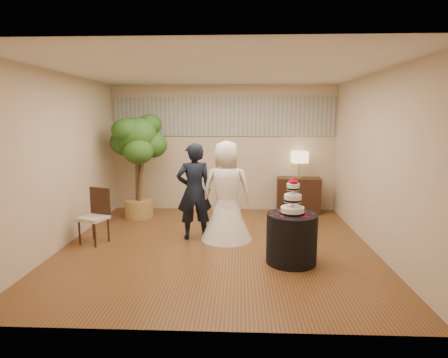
{
  "coord_description": "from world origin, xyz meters",
  "views": [
    {
      "loc": [
        0.36,
        -5.9,
        2.1
      ],
      "look_at": [
        0.1,
        0.4,
        1.05
      ],
      "focal_mm": 30.0,
      "sensor_mm": 36.0,
      "label": 1
    }
  ],
  "objects_px": {
    "bride": "(226,191)",
    "wedding_cake": "(293,196)",
    "cake_table": "(292,238)",
    "console": "(298,195)",
    "side_chair": "(93,216)",
    "ficus_tree": "(137,166)",
    "table_lamp": "(299,165)",
    "groom": "(194,191)"
  },
  "relations": [
    {
      "from": "bride",
      "to": "cake_table",
      "type": "bearing_deg",
      "value": 130.66
    },
    {
      "from": "groom",
      "to": "bride",
      "type": "bearing_deg",
      "value": 163.88
    },
    {
      "from": "table_lamp",
      "to": "side_chair",
      "type": "distance_m",
      "value": 4.38
    },
    {
      "from": "groom",
      "to": "side_chair",
      "type": "distance_m",
      "value": 1.73
    },
    {
      "from": "side_chair",
      "to": "wedding_cake",
      "type": "bearing_deg",
      "value": 7.75
    },
    {
      "from": "table_lamp",
      "to": "console",
      "type": "bearing_deg",
      "value": 0.0
    },
    {
      "from": "cake_table",
      "to": "side_chair",
      "type": "bearing_deg",
      "value": 167.31
    },
    {
      "from": "groom",
      "to": "table_lamp",
      "type": "height_order",
      "value": "groom"
    },
    {
      "from": "console",
      "to": "table_lamp",
      "type": "height_order",
      "value": "table_lamp"
    },
    {
      "from": "groom",
      "to": "table_lamp",
      "type": "distance_m",
      "value": 2.81
    },
    {
      "from": "groom",
      "to": "wedding_cake",
      "type": "relative_size",
      "value": 3.16
    },
    {
      "from": "console",
      "to": "table_lamp",
      "type": "distance_m",
      "value": 0.68
    },
    {
      "from": "bride",
      "to": "wedding_cake",
      "type": "relative_size",
      "value": 3.24
    },
    {
      "from": "cake_table",
      "to": "console",
      "type": "bearing_deg",
      "value": 79.44
    },
    {
      "from": "wedding_cake",
      "to": "ficus_tree",
      "type": "bearing_deg",
      "value": 140.55
    },
    {
      "from": "cake_table",
      "to": "side_chair",
      "type": "height_order",
      "value": "side_chair"
    },
    {
      "from": "bride",
      "to": "side_chair",
      "type": "height_order",
      "value": "bride"
    },
    {
      "from": "cake_table",
      "to": "table_lamp",
      "type": "height_order",
      "value": "table_lamp"
    },
    {
      "from": "cake_table",
      "to": "ficus_tree",
      "type": "distance_m",
      "value": 3.79
    },
    {
      "from": "bride",
      "to": "table_lamp",
      "type": "bearing_deg",
      "value": -131.9
    },
    {
      "from": "ficus_tree",
      "to": "bride",
      "type": "bearing_deg",
      "value": -35.24
    },
    {
      "from": "cake_table",
      "to": "wedding_cake",
      "type": "distance_m",
      "value": 0.63
    },
    {
      "from": "bride",
      "to": "wedding_cake",
      "type": "height_order",
      "value": "bride"
    },
    {
      "from": "ficus_tree",
      "to": "table_lamp",
      "type": "bearing_deg",
      "value": 9.14
    },
    {
      "from": "cake_table",
      "to": "console",
      "type": "distance_m",
      "value": 2.97
    },
    {
      "from": "console",
      "to": "table_lamp",
      "type": "xyz_separation_m",
      "value": [
        0.0,
        0.0,
        0.68
      ]
    },
    {
      "from": "bride",
      "to": "cake_table",
      "type": "xyz_separation_m",
      "value": [
        0.98,
        -1.03,
        -0.49
      ]
    },
    {
      "from": "table_lamp",
      "to": "side_chair",
      "type": "xyz_separation_m",
      "value": [
        -3.74,
        -2.2,
        -0.61
      ]
    },
    {
      "from": "console",
      "to": "side_chair",
      "type": "distance_m",
      "value": 4.33
    },
    {
      "from": "bride",
      "to": "ficus_tree",
      "type": "height_order",
      "value": "ficus_tree"
    },
    {
      "from": "ficus_tree",
      "to": "side_chair",
      "type": "xyz_separation_m",
      "value": [
        -0.32,
        -1.65,
        -0.64
      ]
    },
    {
      "from": "table_lamp",
      "to": "groom",
      "type": "bearing_deg",
      "value": -137.96
    },
    {
      "from": "table_lamp",
      "to": "wedding_cake",
      "type": "bearing_deg",
      "value": -100.56
    },
    {
      "from": "groom",
      "to": "side_chair",
      "type": "height_order",
      "value": "groom"
    },
    {
      "from": "wedding_cake",
      "to": "table_lamp",
      "type": "xyz_separation_m",
      "value": [
        0.54,
        2.92,
        0.08
      ]
    },
    {
      "from": "cake_table",
      "to": "side_chair",
      "type": "distance_m",
      "value": 3.27
    },
    {
      "from": "bride",
      "to": "side_chair",
      "type": "bearing_deg",
      "value": 4.91
    },
    {
      "from": "wedding_cake",
      "to": "ficus_tree",
      "type": "height_order",
      "value": "ficus_tree"
    },
    {
      "from": "table_lamp",
      "to": "bride",
      "type": "bearing_deg",
      "value": -128.89
    },
    {
      "from": "bride",
      "to": "cake_table",
      "type": "relative_size",
      "value": 2.35
    },
    {
      "from": "console",
      "to": "ficus_tree",
      "type": "relative_size",
      "value": 0.42
    },
    {
      "from": "ficus_tree",
      "to": "groom",
      "type": "bearing_deg",
      "value": -44.66
    }
  ]
}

